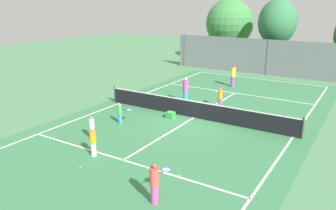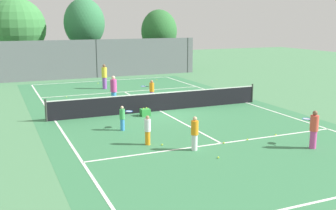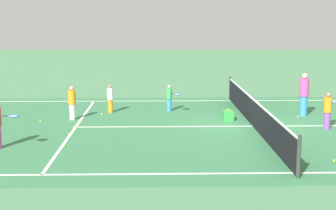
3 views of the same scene
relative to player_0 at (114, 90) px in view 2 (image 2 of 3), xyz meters
The scene contains 25 objects.
ground_plane 3.14m from the player_0, 51.50° to the right, with size 80.00×80.00×0.00m, color #4C8456.
court_surface 3.14m from the player_0, 51.50° to the right, with size 13.00×25.00×0.01m.
tennis_net 3.04m from the player_0, 51.50° to the right, with size 11.90×0.10×1.10m.
perimeter_fence 11.81m from the player_0, 80.85° to the left, with size 18.00×0.12×3.20m.
tree_0 16.60m from the player_0, 58.74° to the left, with size 3.35×3.47×5.76m.
tree_1 17.80m from the player_0, 103.18° to the left, with size 5.19×5.19×6.75m.
tree_2 15.54m from the player_0, 83.65° to the left, with size 3.63×3.76×6.70m.
player_0 is the anchor object (origin of this frame).
player_1 7.80m from the player_0, 96.26° to the right, with size 0.25×0.25×1.17m.
player_2 5.92m from the player_0, 80.41° to the left, with size 0.37×0.37×1.74m.
player_3 9.10m from the player_0, 86.72° to the right, with size 0.28×0.28×1.30m.
player_4 2.38m from the player_0, ahead, with size 0.76×0.74×1.30m.
player_5 5.42m from the player_0, 101.72° to the right, with size 0.76×0.66×1.10m.
player_6 11.66m from the player_0, 65.88° to the right, with size 0.47×0.90×1.47m.
ball_crate 3.28m from the player_0, 76.42° to the right, with size 0.47×0.40×0.43m.
tennis_ball_0 0.97m from the player_0, 39.28° to the right, with size 0.07×0.07×0.07m, color #CCE533.
tennis_ball_1 10.18m from the player_0, 54.17° to the left, with size 0.07×0.07×0.07m, color #CCE533.
tennis_ball_2 4.24m from the player_0, 119.90° to the left, with size 0.07×0.07×0.07m, color #CCE533.
tennis_ball_3 8.43m from the player_0, 82.35° to the left, with size 0.07×0.07×0.07m, color #CCE533.
tennis_ball_4 9.06m from the player_0, 77.40° to the right, with size 0.07×0.07×0.07m, color #CCE533.
tennis_ball_5 8.11m from the player_0, 92.64° to the right, with size 0.07×0.07×0.07m, color #CCE533.
tennis_ball_6 6.53m from the player_0, ahead, with size 0.07×0.07×0.07m, color #CCE533.
tennis_ball_7 9.36m from the player_0, 70.66° to the right, with size 0.07×0.07×0.07m, color #CCE533.
tennis_ball_8 10.31m from the player_0, 85.12° to the right, with size 0.07×0.07×0.07m, color #CCE533.
tennis_ball_9 9.86m from the player_0, 62.26° to the right, with size 0.07×0.07×0.07m, color #CCE533.
Camera 2 is at (-8.05, -19.70, 4.80)m, focal length 43.42 mm.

